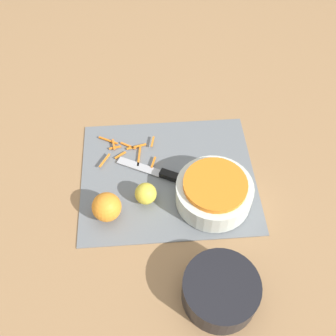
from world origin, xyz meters
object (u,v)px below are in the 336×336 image
at_px(orange_left, 107,207).
at_px(lemon, 146,194).
at_px(bowl_speckled, 214,192).
at_px(knife, 171,176).
at_px(bowl_dark, 220,291).

height_order(orange_left, lemon, orange_left).
bearing_deg(lemon, orange_left, 21.32).
bearing_deg(bowl_speckled, orange_left, 5.28).
relative_size(orange_left, lemon, 1.31).
xyz_separation_m(bowl_speckled, knife, (0.10, -0.07, -0.03)).
relative_size(bowl_speckled, knife, 0.88).
bearing_deg(knife, bowl_dark, 130.60).
xyz_separation_m(bowl_speckled, lemon, (0.16, -0.01, -0.01)).
height_order(bowl_speckled, orange_left, bowl_speckled).
distance_m(bowl_dark, knife, 0.32).
xyz_separation_m(bowl_speckled, orange_left, (0.25, 0.02, -0.00)).
relative_size(bowl_speckled, lemon, 3.46).
xyz_separation_m(bowl_dark, lemon, (0.14, -0.25, -0.00)).
relative_size(bowl_dark, knife, 0.76).
xyz_separation_m(knife, orange_left, (0.16, 0.10, 0.03)).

